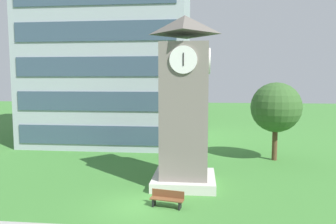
# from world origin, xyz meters

# --- Properties ---
(ground_plane) EXTENTS (160.00, 160.00, 0.00)m
(ground_plane) POSITION_xyz_m (0.00, 0.00, 0.00)
(ground_plane) COLOR #3D7A33
(office_building) EXTENTS (16.50, 14.56, 28.80)m
(office_building) POSITION_xyz_m (-6.46, 19.65, 14.40)
(office_building) COLOR #9EA8B2
(office_building) RESTS_ON ground
(clock_tower) EXTENTS (3.97, 3.97, 10.74)m
(clock_tower) POSITION_xyz_m (2.31, 3.85, 4.81)
(clock_tower) COLOR slate
(clock_tower) RESTS_ON ground
(park_bench) EXTENTS (1.86, 0.82, 0.88)m
(park_bench) POSITION_xyz_m (1.61, 0.03, 0.46)
(park_bench) COLOR brown
(park_bench) RESTS_ON ground
(tree_streetside) EXTENTS (4.17, 4.17, 6.58)m
(tree_streetside) POSITION_xyz_m (9.59, 11.00, 4.47)
(tree_streetside) COLOR #513823
(tree_streetside) RESTS_ON ground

